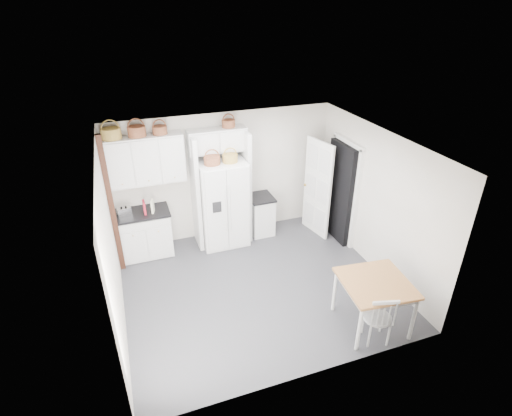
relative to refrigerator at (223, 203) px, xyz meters
name	(u,v)px	position (x,y,z in m)	size (l,w,h in m)	color
floor	(257,286)	(0.15, -1.62, -0.89)	(4.50, 4.50, 0.00)	#383844
ceiling	(257,145)	(0.15, -1.62, 1.71)	(4.50, 4.50, 0.00)	white
wall_back	(224,176)	(0.15, 0.38, 0.41)	(4.50, 4.50, 0.00)	#BDB7A9
wall_left	(111,248)	(-2.10, -1.62, 0.41)	(4.00, 4.00, 0.00)	#BDB7A9
wall_right	(376,201)	(2.40, -1.62, 0.41)	(4.00, 4.00, 0.00)	#BDB7A9
refrigerator	(223,203)	(0.00, 0.00, 0.00)	(0.92, 0.74, 1.77)	white
base_cab_left	(145,234)	(-1.55, 0.08, -0.44)	(0.96, 0.61, 0.89)	silver
base_cab_right	(261,215)	(0.84, 0.08, -0.48)	(0.46, 0.55, 0.81)	silver
dining_table	(372,303)	(1.49, -3.07, -0.48)	(0.98, 0.98, 0.81)	brown
windsor_chair	(378,318)	(1.38, -3.37, -0.47)	(0.41, 0.37, 0.83)	silver
counter_left	(142,213)	(-1.55, 0.08, 0.02)	(1.00, 0.65, 0.04)	black
counter_right	(261,197)	(0.84, 0.08, -0.05)	(0.50, 0.59, 0.04)	black
toaster	(124,212)	(-1.87, 0.03, 0.13)	(0.24, 0.14, 0.17)	silver
cookbook_red	(144,207)	(-1.50, 0.00, 0.17)	(0.04, 0.17, 0.26)	#AA192B
cookbook_cream	(153,206)	(-1.35, 0.00, 0.17)	(0.04, 0.16, 0.25)	beige
basket_upper_a	(111,134)	(-1.86, 0.21, 1.56)	(0.34, 0.34, 0.19)	olive
basket_upper_b	(137,131)	(-1.43, 0.21, 1.56)	(0.31, 0.31, 0.18)	#592721
basket_upper_c	(160,130)	(-1.03, 0.21, 1.54)	(0.26, 0.26, 0.15)	#592721
basket_bridge_b	(229,123)	(0.24, 0.21, 1.54)	(0.25, 0.25, 0.14)	#592721
basket_fridge_a	(212,160)	(-0.19, -0.10, 0.97)	(0.30, 0.30, 0.16)	#592721
basket_fridge_b	(230,158)	(0.16, -0.10, 0.96)	(0.29, 0.29, 0.15)	olive
upper_cabinet	(146,160)	(-1.35, 0.21, 1.01)	(1.40, 0.34, 0.90)	silver
bridge_cabinet	(217,140)	(0.00, 0.21, 1.24)	(1.12, 0.34, 0.45)	silver
fridge_panel_left	(196,193)	(-0.51, 0.08, 0.26)	(0.08, 0.60, 2.30)	silver
fridge_panel_right	(245,186)	(0.51, 0.08, 0.26)	(0.08, 0.60, 2.30)	silver
trim_post	(112,207)	(-2.05, -0.27, 0.41)	(0.09, 0.09, 2.60)	black
doorway_void	(341,193)	(2.31, -0.62, 0.14)	(0.18, 0.85, 2.05)	black
door_slab	(317,189)	(1.95, -0.28, 0.14)	(0.80, 0.04, 2.05)	white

